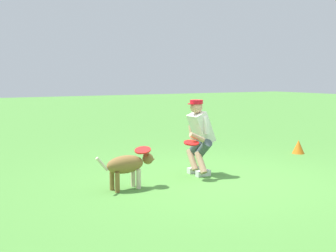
{
  "coord_description": "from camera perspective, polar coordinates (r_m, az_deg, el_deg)",
  "views": [
    {
      "loc": [
        4.19,
        5.66,
        1.7
      ],
      "look_at": [
        0.75,
        -0.32,
        0.9
      ],
      "focal_mm": 46.38,
      "sensor_mm": 36.0,
      "label": 1
    }
  ],
  "objects": [
    {
      "name": "frisbee_held",
      "position": [
        7.1,
        3.09,
        -2.22
      ],
      "size": [
        0.33,
        0.32,
        0.07
      ],
      "primitive_type": "cylinder",
      "rotation": [
        -0.02,
        0.18,
        1.19
      ],
      "color": "red",
      "rests_on": "person"
    },
    {
      "name": "person",
      "position": [
        7.45,
        4.13,
        -1.14
      ],
      "size": [
        0.58,
        0.65,
        1.29
      ],
      "rotation": [
        0.0,
        0.0,
        -0.03
      ],
      "color": "silver",
      "rests_on": "ground_plane"
    },
    {
      "name": "ground_plane",
      "position": [
        7.24,
        6.42,
        -7.0
      ],
      "size": [
        60.0,
        60.0,
        0.0
      ],
      "primitive_type": "plane",
      "color": "#4D8D3A"
    },
    {
      "name": "frisbee_flying",
      "position": [
        6.66,
        -3.34,
        -3.18
      ],
      "size": [
        0.26,
        0.25,
        0.12
      ],
      "primitive_type": "cylinder",
      "rotation": [
        0.19,
        0.2,
        1.6
      ],
      "color": "red"
    },
    {
      "name": "dog",
      "position": [
        6.56,
        -5.27,
        -5.16
      ],
      "size": [
        1.03,
        0.33,
        0.55
      ],
      "rotation": [
        0.0,
        0.0,
        3.25
      ],
      "color": "olive",
      "rests_on": "ground_plane"
    },
    {
      "name": "training_cone",
      "position": [
        9.96,
        16.76,
        -2.63
      ],
      "size": [
        0.27,
        0.27,
        0.3
      ],
      "primitive_type": "cone",
      "color": "orange",
      "rests_on": "ground_plane"
    }
  ]
}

